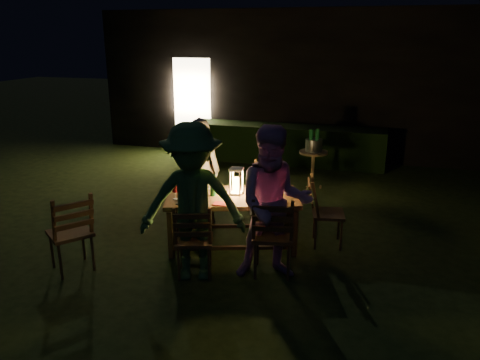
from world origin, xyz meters
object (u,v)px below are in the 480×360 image
(person_opp_right, at_px, (274,204))
(side_table, at_px, (313,156))
(dining_table, at_px, (233,201))
(chair_near_left, at_px, (195,252))
(bottle_table, at_px, (213,185))
(chair_far_right, at_px, (269,204))
(chair_far_left, at_px, (201,205))
(chair_near_right, at_px, (272,249))
(person_opp_left, at_px, (193,203))
(lantern, at_px, (236,183))
(chair_end, at_px, (326,224))
(person_house_side, at_px, (200,171))
(bottle_bucket_b, at_px, (317,142))
(ice_bucket, at_px, (314,145))
(chair_spare, at_px, (72,246))
(bottle_bucket_a, at_px, (311,143))

(person_opp_right, bearing_deg, side_table, 72.22)
(dining_table, relative_size, chair_near_left, 1.99)
(bottle_table, bearing_deg, chair_far_right, 62.07)
(chair_far_left, xyz_separation_m, person_opp_right, (1.35, -1.23, 0.60))
(dining_table, xyz_separation_m, chair_near_right, (0.67, -0.59, -0.32))
(person_opp_left, bearing_deg, chair_near_left, 90.12)
(person_opp_right, bearing_deg, lantern, 114.69)
(chair_far_left, relative_size, chair_end, 0.97)
(chair_near_right, relative_size, person_house_side, 0.65)
(bottle_bucket_b, bearing_deg, dining_table, -104.46)
(side_table, height_order, ice_bucket, ice_bucket)
(person_house_side, relative_size, lantern, 4.48)
(chair_near_left, distance_m, chair_near_right, 0.90)
(chair_spare, height_order, person_opp_left, person_opp_left)
(chair_far_right, xyz_separation_m, bottle_table, (-0.52, -0.98, 0.55))
(chair_far_right, relative_size, ice_bucket, 3.16)
(chair_far_left, bearing_deg, chair_near_left, 87.53)
(chair_far_right, xyz_separation_m, lantern, (-0.25, -0.84, 0.57))
(dining_table, bearing_deg, ice_bucket, 58.16)
(chair_end, distance_m, bottle_bucket_a, 2.42)
(lantern, bearing_deg, bottle_table, -152.38)
(person_opp_left, relative_size, ice_bucket, 6.00)
(chair_far_left, distance_m, ice_bucket, 2.56)
(chair_far_left, relative_size, person_opp_right, 0.52)
(chair_far_left, bearing_deg, person_opp_right, 117.05)
(chair_spare, bearing_deg, lantern, -14.89)
(person_house_side, bearing_deg, chair_near_left, 90.00)
(bottle_table, bearing_deg, bottle_bucket_b, 71.50)
(person_opp_right, xyz_separation_m, lantern, (-0.65, 0.70, -0.02))
(chair_end, bearing_deg, person_opp_left, -56.02)
(dining_table, height_order, bottle_bucket_b, bottle_bucket_b)
(chair_end, bearing_deg, chair_far_left, -106.61)
(chair_near_right, xyz_separation_m, person_house_side, (-1.35, 1.23, 0.47))
(chair_near_right, xyz_separation_m, bottle_bucket_b, (0.05, 3.35, 0.53))
(person_house_side, xyz_separation_m, person_opp_left, (0.51, -1.56, 0.12))
(chair_near_right, relative_size, bottle_table, 3.67)
(chair_far_left, bearing_deg, chair_near_right, 117.75)
(person_opp_left, distance_m, bottle_bucket_b, 3.78)
(chair_spare, bearing_deg, bottle_bucket_a, 8.07)
(chair_spare, height_order, person_opp_right, person_opp_right)
(dining_table, relative_size, bottle_bucket_b, 5.80)
(dining_table, relative_size, bottle_table, 6.62)
(chair_near_right, bearing_deg, bottle_bucket_b, 78.89)
(chair_near_right, distance_m, chair_spare, 2.34)
(side_table, bearing_deg, person_opp_left, -102.90)
(dining_table, bearing_deg, person_opp_left, -118.76)
(chair_far_right, relative_size, bottle_table, 3.38)
(chair_end, xyz_separation_m, person_opp_right, (-0.49, -1.03, 0.59))
(chair_spare, distance_m, person_opp_right, 2.42)
(lantern, bearing_deg, bottle_bucket_a, 77.51)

